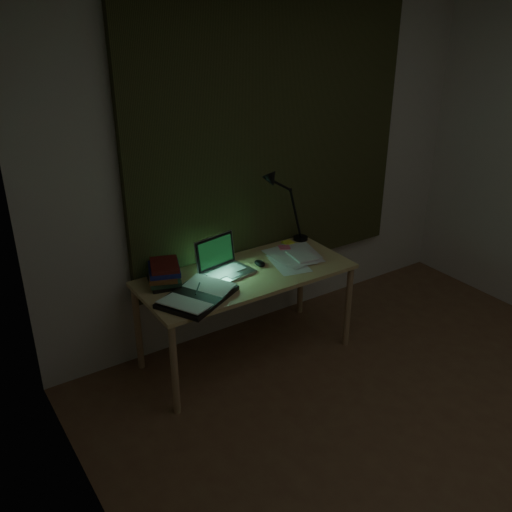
{
  "coord_description": "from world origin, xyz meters",
  "views": [
    {
      "loc": [
        -2.23,
        -1.23,
        2.33
      ],
      "look_at": [
        -0.45,
        1.49,
        0.82
      ],
      "focal_mm": 40.0,
      "sensor_mm": 36.0,
      "label": 1
    }
  ],
  "objects_px": {
    "book_stack": "(164,274)",
    "open_textbook": "(197,296)",
    "laptop": "(227,258)",
    "desk": "(246,315)",
    "loose_papers": "(295,257)",
    "desk_lamp": "(302,203)"
  },
  "relations": [
    {
      "from": "open_textbook",
      "to": "book_stack",
      "type": "distance_m",
      "value": 0.29
    },
    {
      "from": "desk",
      "to": "laptop",
      "type": "xyz_separation_m",
      "value": [
        -0.11,
        0.05,
        0.44
      ]
    },
    {
      "from": "book_stack",
      "to": "desk_lamp",
      "type": "relative_size",
      "value": 0.39
    },
    {
      "from": "desk",
      "to": "loose_papers",
      "type": "xyz_separation_m",
      "value": [
        0.4,
        0.01,
        0.33
      ]
    },
    {
      "from": "laptop",
      "to": "open_textbook",
      "type": "xyz_separation_m",
      "value": [
        -0.32,
        -0.18,
        -0.1
      ]
    },
    {
      "from": "loose_papers",
      "to": "desk",
      "type": "bearing_deg",
      "value": -178.84
    },
    {
      "from": "loose_papers",
      "to": "open_textbook",
      "type": "bearing_deg",
      "value": -170.57
    },
    {
      "from": "book_stack",
      "to": "desk",
      "type": "bearing_deg",
      "value": -15.79
    },
    {
      "from": "laptop",
      "to": "loose_papers",
      "type": "relative_size",
      "value": 1.0
    },
    {
      "from": "desk",
      "to": "open_textbook",
      "type": "relative_size",
      "value": 3.16
    },
    {
      "from": "loose_papers",
      "to": "desk_lamp",
      "type": "bearing_deg",
      "value": 45.56
    },
    {
      "from": "book_stack",
      "to": "loose_papers",
      "type": "xyz_separation_m",
      "value": [
        0.92,
        -0.14,
        -0.07
      ]
    },
    {
      "from": "laptop",
      "to": "book_stack",
      "type": "xyz_separation_m",
      "value": [
        -0.41,
        0.1,
        -0.04
      ]
    },
    {
      "from": "book_stack",
      "to": "open_textbook",
      "type": "bearing_deg",
      "value": -72.88
    },
    {
      "from": "open_textbook",
      "to": "desk_lamp",
      "type": "height_order",
      "value": "desk_lamp"
    },
    {
      "from": "desk",
      "to": "desk_lamp",
      "type": "bearing_deg",
      "value": 21.25
    },
    {
      "from": "laptop",
      "to": "open_textbook",
      "type": "height_order",
      "value": "laptop"
    },
    {
      "from": "desk",
      "to": "laptop",
      "type": "bearing_deg",
      "value": 155.83
    },
    {
      "from": "open_textbook",
      "to": "desk",
      "type": "bearing_deg",
      "value": -10.85
    },
    {
      "from": "open_textbook",
      "to": "book_stack",
      "type": "height_order",
      "value": "book_stack"
    },
    {
      "from": "book_stack",
      "to": "desk_lamp",
      "type": "height_order",
      "value": "desk_lamp"
    },
    {
      "from": "desk",
      "to": "desk_lamp",
      "type": "height_order",
      "value": "desk_lamp"
    }
  ]
}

